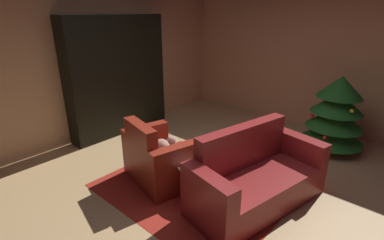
% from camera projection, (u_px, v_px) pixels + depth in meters
% --- Properties ---
extents(ground_plane, '(7.29, 7.29, 0.00)m').
position_uv_depth(ground_plane, '(212.00, 183.00, 3.99)').
color(ground_plane, tan).
extents(wall_back, '(5.54, 0.06, 2.56)m').
position_uv_depth(wall_back, '(308.00, 63.00, 5.68)').
color(wall_back, tan).
rests_on(wall_back, ground).
extents(wall_left, '(0.06, 6.20, 2.56)m').
position_uv_depth(wall_left, '(95.00, 68.00, 5.23)').
color(wall_left, tan).
rests_on(wall_left, ground).
extents(area_rug, '(2.34, 1.92, 0.01)m').
position_uv_depth(area_rug, '(194.00, 187.00, 3.89)').
color(area_rug, maroon).
rests_on(area_rug, ground).
extents(bookshelf_unit, '(0.34, 2.00, 2.20)m').
position_uv_depth(bookshelf_unit, '(124.00, 78.00, 5.46)').
color(bookshelf_unit, black).
rests_on(bookshelf_unit, ground).
extents(armchair_red, '(1.13, 0.90, 0.91)m').
position_uv_depth(armchair_red, '(158.00, 160.00, 3.96)').
color(armchair_red, maroon).
rests_on(armchair_red, ground).
extents(couch_red, '(1.11, 1.89, 0.95)m').
position_uv_depth(couch_red, '(255.00, 179.00, 3.51)').
color(couch_red, maroon).
rests_on(couch_red, ground).
extents(coffee_table, '(0.80, 0.80, 0.44)m').
position_uv_depth(coffee_table, '(205.00, 162.00, 3.73)').
color(coffee_table, black).
rests_on(coffee_table, ground).
extents(book_stack_on_table, '(0.22, 0.17, 0.11)m').
position_uv_depth(book_stack_on_table, '(210.00, 157.00, 3.69)').
color(book_stack_on_table, '#B6382E').
rests_on(book_stack_on_table, coffee_table).
extents(bottle_on_table, '(0.06, 0.06, 0.23)m').
position_uv_depth(bottle_on_table, '(217.00, 160.00, 3.53)').
color(bottle_on_table, '#1B5325').
rests_on(bottle_on_table, coffee_table).
extents(decorated_tree, '(1.01, 1.01, 1.29)m').
position_uv_depth(decorated_tree, '(336.00, 114.00, 4.75)').
color(decorated_tree, brown).
rests_on(decorated_tree, ground).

